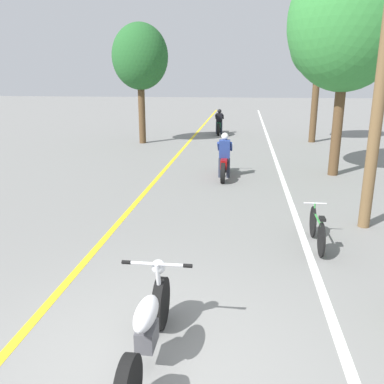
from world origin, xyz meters
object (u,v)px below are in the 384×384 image
at_px(roadside_tree_right_far, 319,45).
at_px(motorcycle_rider_far, 219,124).
at_px(motorcycle_foreground, 148,329).
at_px(roadside_tree_right_near, 347,23).
at_px(bicycle_parked, 317,229).
at_px(motorcycle_rider_lead, 224,161).
at_px(roadside_tree_left, 140,57).

bearing_deg(roadside_tree_right_far, motorcycle_rider_far, 153.32).
distance_m(motorcycle_foreground, motorcycle_rider_far, 19.16).
distance_m(roadside_tree_right_near, motorcycle_rider_far, 11.17).
bearing_deg(roadside_tree_right_far, roadside_tree_right_near, -93.08).
relative_size(roadside_tree_right_near, roadside_tree_right_far, 1.10).
relative_size(roadside_tree_right_far, bicycle_parked, 3.89).
bearing_deg(motorcycle_rider_lead, motorcycle_rider_far, 94.54).
distance_m(roadside_tree_right_near, bicycle_parked, 7.62).
bearing_deg(roadside_tree_left, motorcycle_foreground, -75.81).
distance_m(roadside_tree_right_far, motorcycle_rider_lead, 9.62).
xyz_separation_m(roadside_tree_left, motorcycle_rider_far, (3.48, 3.73, -3.44)).
height_order(roadside_tree_right_far, motorcycle_rider_far, roadside_tree_right_far).
xyz_separation_m(roadside_tree_right_near, motorcycle_rider_far, (-4.36, 9.41, -4.15)).
height_order(roadside_tree_right_near, motorcycle_rider_far, roadside_tree_right_near).
bearing_deg(roadside_tree_right_near, motorcycle_foreground, -112.03).
distance_m(roadside_tree_right_near, roadside_tree_left, 9.71).
height_order(roadside_tree_right_far, motorcycle_rider_lead, roadside_tree_right_far).
relative_size(motorcycle_foreground, motorcycle_rider_far, 1.03).
bearing_deg(bicycle_parked, roadside_tree_right_near, 76.05).
distance_m(roadside_tree_left, motorcycle_foreground, 16.30).
xyz_separation_m(roadside_tree_left, bicycle_parked, (6.33, -11.77, -3.63)).
bearing_deg(motorcycle_foreground, roadside_tree_right_near, 67.97).
distance_m(roadside_tree_right_near, roadside_tree_right_far, 7.04).
height_order(roadside_tree_left, motorcycle_rider_far, roadside_tree_left).
bearing_deg(motorcycle_foreground, motorcycle_rider_far, 91.25).
bearing_deg(roadside_tree_right_near, bicycle_parked, -103.95).
xyz_separation_m(motorcycle_foreground, bicycle_parked, (2.43, 3.66, -0.10)).
xyz_separation_m(roadside_tree_right_far, motorcycle_foreground, (-4.32, -16.78, -4.11)).
bearing_deg(roadside_tree_right_near, roadside_tree_right_far, 86.92).
bearing_deg(roadside_tree_right_far, bicycle_parked, -98.20).
bearing_deg(motorcycle_foreground, roadside_tree_right_far, 75.56).
bearing_deg(motorcycle_rider_far, roadside_tree_right_near, -65.15).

